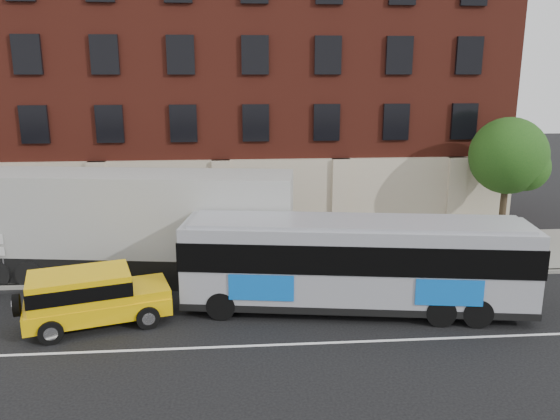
{
  "coord_description": "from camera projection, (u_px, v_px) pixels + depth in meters",
  "views": [
    {
      "loc": [
        0.74,
        -15.26,
        8.31
      ],
      "look_at": [
        2.42,
        5.5,
        3.13
      ],
      "focal_mm": 35.39,
      "sensor_mm": 36.0,
      "label": 1
    }
  ],
  "objects": [
    {
      "name": "ground",
      "position": [
        215.0,
        355.0,
        16.71
      ],
      "size": [
        120.0,
        120.0,
        0.0
      ],
      "primitive_type": "plane",
      "color": "black",
      "rests_on": "ground"
    },
    {
      "name": "sidewalk",
      "position": [
        222.0,
        257.0,
        25.4
      ],
      "size": [
        60.0,
        6.0,
        0.15
      ],
      "primitive_type": "cube",
      "color": "gray",
      "rests_on": "ground"
    },
    {
      "name": "kerb",
      "position": [
        220.0,
        281.0,
        22.5
      ],
      "size": [
        60.0,
        0.25,
        0.15
      ],
      "primitive_type": "cube",
      "color": "gray",
      "rests_on": "ground"
    },
    {
      "name": "lane_line",
      "position": [
        216.0,
        347.0,
        17.19
      ],
      "size": [
        60.0,
        0.12,
        0.01
      ],
      "primitive_type": "cube",
      "color": "white",
      "rests_on": "ground"
    },
    {
      "name": "building",
      "position": [
        221.0,
        86.0,
        31.25
      ],
      "size": [
        30.0,
        12.1,
        15.0
      ],
      "color": "maroon",
      "rests_on": "sidewalk"
    },
    {
      "name": "sign_pole",
      "position": [
        2.0,
        253.0,
        21.64
      ],
      "size": [
        0.3,
        0.2,
        2.5
      ],
      "color": "gray",
      "rests_on": "ground"
    },
    {
      "name": "street_tree",
      "position": [
        509.0,
        159.0,
        25.88
      ],
      "size": [
        3.6,
        3.6,
        6.2
      ],
      "color": "#332819",
      "rests_on": "sidewalk"
    },
    {
      "name": "city_bus",
      "position": [
        356.0,
        261.0,
        19.52
      ],
      "size": [
        12.45,
        4.4,
        3.34
      ],
      "color": "#9A9BA4",
      "rests_on": "ground"
    },
    {
      "name": "yellow_suv",
      "position": [
        90.0,
        295.0,
        18.48
      ],
      "size": [
        5.1,
        3.19,
        1.9
      ],
      "color": "yellow",
      "rests_on": "ground"
    },
    {
      "name": "shipping_container",
      "position": [
        129.0,
        227.0,
        22.51
      ],
      "size": [
        13.58,
        4.56,
        4.45
      ],
      "color": "black",
      "rests_on": "ground"
    }
  ]
}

